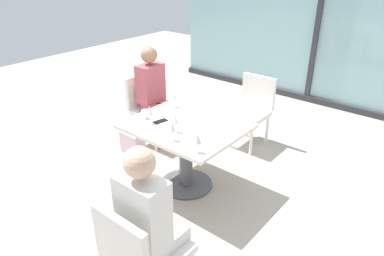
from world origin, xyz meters
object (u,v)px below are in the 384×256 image
at_px(chair_near_window, 251,107).
at_px(wine_glass_0, 197,139).
at_px(person_far_left, 154,92).
at_px(wine_glass_4, 175,119).
at_px(wine_glass_3, 150,111).
at_px(coffee_cup, 145,114).
at_px(dining_table_main, 186,141).
at_px(cell_phone_on_table, 161,121).
at_px(chair_far_left, 149,105).
at_px(chair_front_right, 140,251).
at_px(person_front_right, 151,218).
at_px(wine_glass_1, 172,127).
at_px(wine_glass_2, 174,96).
at_px(handbag_1, 133,143).

xyz_separation_m(chair_near_window, wine_glass_0, (0.44, -1.66, 0.37)).
distance_m(person_far_left, wine_glass_0, 1.65).
xyz_separation_m(person_far_left, wine_glass_4, (0.98, -0.70, 0.16)).
relative_size(wine_glass_3, coffee_cup, 2.06).
bearing_deg(dining_table_main, cell_phone_on_table, -154.68).
bearing_deg(dining_table_main, chair_far_left, 154.14).
bearing_deg(coffee_cup, chair_near_window, 74.14).
height_order(chair_front_right, person_front_right, person_front_right).
bearing_deg(wine_glass_1, chair_front_right, -58.86).
bearing_deg(wine_glass_3, wine_glass_4, 2.35).
relative_size(chair_far_left, wine_glass_4, 4.70).
relative_size(wine_glass_0, wine_glass_2, 1.00).
height_order(chair_front_right, chair_near_window, same).
distance_m(chair_far_left, wine_glass_3, 1.11).
distance_m(dining_table_main, wine_glass_0, 0.65).
height_order(person_front_right, wine_glass_4, person_front_right).
xyz_separation_m(wine_glass_3, wine_glass_4, (0.33, 0.01, 0.00)).
height_order(chair_far_left, wine_glass_1, wine_glass_1).
xyz_separation_m(person_front_right, wine_glass_2, (-1.09, 1.45, 0.16)).
distance_m(chair_front_right, coffee_cup, 1.62).
relative_size(coffee_cup, handbag_1, 0.30).
xyz_separation_m(chair_far_left, person_far_left, (0.11, 0.00, 0.20)).
bearing_deg(person_far_left, chair_far_left, 180.00).
height_order(wine_glass_3, handbag_1, wine_glass_3).
relative_size(wine_glass_1, handbag_1, 0.62).
relative_size(coffee_cup, cell_phone_on_table, 0.62).
relative_size(dining_table_main, person_far_left, 0.89).
relative_size(chair_near_window, cell_phone_on_table, 6.04).
relative_size(person_far_left, wine_glass_4, 6.81).
xyz_separation_m(cell_phone_on_table, handbag_1, (-0.73, 0.22, -0.59)).
bearing_deg(cell_phone_on_table, chair_front_right, -40.79).
height_order(chair_near_window, person_far_left, person_far_left).
distance_m(chair_far_left, wine_glass_2, 0.81).
distance_m(dining_table_main, wine_glass_1, 0.48).
relative_size(chair_front_right, cell_phone_on_table, 6.04).
relative_size(person_far_left, wine_glass_2, 6.81).
relative_size(wine_glass_2, wine_glass_4, 1.00).
relative_size(chair_far_left, coffee_cup, 9.67).
bearing_deg(handbag_1, cell_phone_on_table, -15.73).
xyz_separation_m(person_front_right, handbag_1, (-1.67, 1.30, -0.56)).
distance_m(chair_front_right, person_front_right, 0.23).
xyz_separation_m(chair_front_right, cell_phone_on_table, (-0.94, 1.19, 0.24)).
bearing_deg(chair_near_window, handbag_1, -128.95).
xyz_separation_m(wine_glass_4, coffee_cup, (-0.44, 0.03, -0.09)).
bearing_deg(chair_far_left, chair_front_right, -45.75).
bearing_deg(cell_phone_on_table, coffee_cup, -155.42).
relative_size(chair_far_left, wine_glass_0, 4.70).
bearing_deg(person_far_left, wine_glass_3, -47.46).
distance_m(chair_front_right, chair_near_window, 2.69).
xyz_separation_m(wine_glass_0, wine_glass_2, (-0.82, 0.62, 0.00)).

